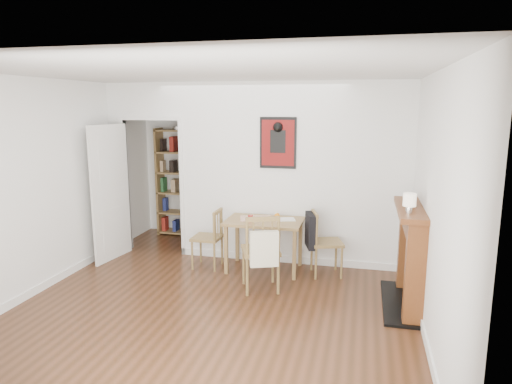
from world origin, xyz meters
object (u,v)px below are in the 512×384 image
(orange_fruit, at_px, (277,216))
(ceramic_jar_b, at_px, (407,197))
(red_glass, at_px, (250,218))
(notebook, at_px, (285,219))
(dining_table, at_px, (264,226))
(bookshelf, at_px, (180,183))
(chair_left, at_px, (207,238))
(mantel_lamp, at_px, (410,201))
(fireplace, at_px, (412,254))
(chair_front, at_px, (261,251))
(chair_right, at_px, (325,242))
(ceramic_jar_a, at_px, (411,200))

(orange_fruit, height_order, ceramic_jar_b, ceramic_jar_b)
(red_glass, bearing_deg, notebook, 24.54)
(dining_table, relative_size, bookshelf, 0.56)
(chair_left, relative_size, mantel_lamp, 4.01)
(fireplace, relative_size, mantel_lamp, 5.91)
(chair_front, relative_size, ceramic_jar_b, 10.29)
(bookshelf, bearing_deg, chair_left, -55.63)
(dining_table, bearing_deg, chair_right, 0.44)
(fireplace, height_order, notebook, fireplace)
(red_glass, height_order, ceramic_jar_a, ceramic_jar_a)
(chair_right, bearing_deg, mantel_lamp, -48.69)
(ceramic_jar_b, bearing_deg, bookshelf, 153.49)
(chair_right, height_order, ceramic_jar_a, ceramic_jar_a)
(bookshelf, distance_m, mantel_lamp, 4.41)
(fireplace, distance_m, orange_fruit, 1.93)
(fireplace, bearing_deg, red_glass, 163.37)
(mantel_lamp, relative_size, ceramic_jar_a, 1.61)
(chair_left, distance_m, fireplace, 2.76)
(chair_front, xyz_separation_m, orange_fruit, (0.05, 0.82, 0.25))
(bookshelf, bearing_deg, chair_right, -27.85)
(dining_table, relative_size, orange_fruit, 13.68)
(chair_left, height_order, red_glass, chair_left)
(bookshelf, bearing_deg, fireplace, -30.08)
(bookshelf, xyz_separation_m, red_glass, (1.67, -1.54, -0.17))
(orange_fruit, xyz_separation_m, ceramic_jar_a, (1.68, -0.80, 0.47))
(bookshelf, relative_size, orange_fruit, 24.54)
(orange_fruit, distance_m, ceramic_jar_a, 1.92)
(ceramic_jar_a, bearing_deg, fireplace, -58.62)
(chair_left, xyz_separation_m, ceramic_jar_a, (2.64, -0.58, 0.80))
(chair_right, bearing_deg, red_glass, -172.87)
(chair_left, xyz_separation_m, mantel_lamp, (2.59, -0.98, 0.87))
(notebook, xyz_separation_m, ceramic_jar_a, (1.56, -0.75, 0.50))
(orange_fruit, distance_m, ceramic_jar_b, 1.80)
(ceramic_jar_b, bearing_deg, chair_front, -170.30)
(red_glass, bearing_deg, dining_table, 35.82)
(chair_right, height_order, chair_front, chair_front)
(bookshelf, height_order, ceramic_jar_a, bookshelf)
(chair_left, height_order, notebook, chair_left)
(red_glass, xyz_separation_m, notebook, (0.44, 0.20, -0.04))
(red_glass, height_order, ceramic_jar_b, ceramic_jar_b)
(fireplace, height_order, red_glass, fireplace)
(red_glass, bearing_deg, bookshelf, 137.33)
(dining_table, relative_size, notebook, 3.97)
(dining_table, xyz_separation_m, bookshelf, (-1.84, 1.42, 0.30))
(chair_left, xyz_separation_m, fireplace, (2.68, -0.64, 0.19))
(chair_right, xyz_separation_m, orange_fruit, (-0.68, 0.13, 0.29))
(mantel_lamp, bearing_deg, red_glass, 154.10)
(orange_fruit, bearing_deg, red_glass, -141.84)
(chair_left, distance_m, ceramic_jar_b, 2.75)
(chair_right, bearing_deg, orange_fruit, 169.53)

